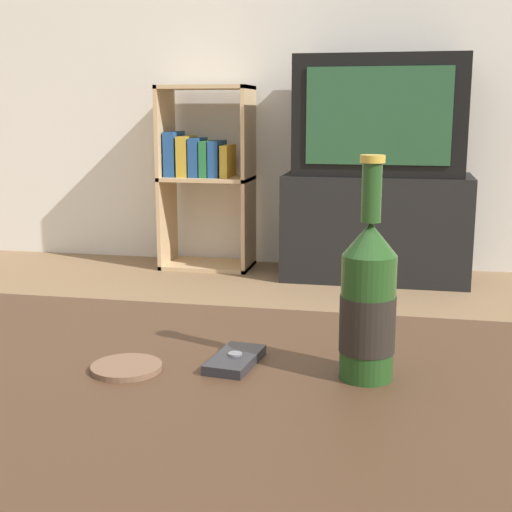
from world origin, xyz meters
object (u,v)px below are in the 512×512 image
Objects in this scene: tv_stand at (376,227)px; cell_phone at (235,360)px; television at (380,116)px; bookshelf at (203,170)px; beer_bottle at (368,303)px.

cell_phone is (-0.10, -2.67, 0.23)m from tv_stand.
tv_stand is 2.69m from cell_phone.
television is at bearing 94.78° from cell_phone.
tv_stand is 7.61× the size of cell_phone.
bookshelf is at bearing 175.23° from tv_stand.
beer_bottle is 0.21m from cell_phone.
tv_stand is at bearing 91.85° from beer_bottle.
bookshelf reaches higher than beer_bottle.
bookshelf is (-0.93, 0.08, 0.26)m from tv_stand.
bookshelf reaches higher than cell_phone.
television is at bearing -5.00° from bookshelf.
television is 2.69m from beer_bottle.
beer_bottle is at bearing -88.15° from tv_stand.
bookshelf is at bearing 113.63° from cell_phone.
television reaches higher than beer_bottle.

